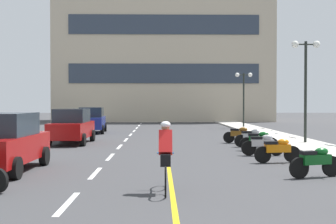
{
  "coord_description": "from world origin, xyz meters",
  "views": [
    {
      "loc": [
        -0.04,
        -3.28,
        2.13
      ],
      "look_at": [
        0.31,
        15.53,
        1.74
      ],
      "focal_mm": 46.9,
      "sensor_mm": 36.0,
      "label": 1
    }
  ],
  "objects_px": {
    "parked_car_far": "(92,120)",
    "motorcycle_6": "(259,140)",
    "motorcycle_7": "(252,137)",
    "motorcycle_5": "(263,144)",
    "parked_car_mid": "(72,126)",
    "motorcycle_3": "(316,161)",
    "motorcycle_4": "(278,150)",
    "cyclist_rider": "(166,155)",
    "street_lamp_mid": "(306,68)",
    "parked_car_near": "(4,142)",
    "motorcycle_8": "(240,134)",
    "street_lamp_far": "(244,87)"
  },
  "relations": [
    {
      "from": "motorcycle_6",
      "to": "motorcycle_7",
      "type": "xyz_separation_m",
      "value": [
        0.03,
        1.78,
        0.0
      ]
    },
    {
      "from": "motorcycle_3",
      "to": "motorcycle_5",
      "type": "bearing_deg",
      "value": 93.28
    },
    {
      "from": "parked_car_mid",
      "to": "cyclist_rider",
      "type": "xyz_separation_m",
      "value": [
        4.75,
        -12.61,
        -0.03
      ]
    },
    {
      "from": "motorcycle_7",
      "to": "parked_car_near",
      "type": "bearing_deg",
      "value": -141.03
    },
    {
      "from": "street_lamp_mid",
      "to": "motorcycle_3",
      "type": "height_order",
      "value": "street_lamp_mid"
    },
    {
      "from": "parked_car_far",
      "to": "motorcycle_7",
      "type": "relative_size",
      "value": 2.53
    },
    {
      "from": "parked_car_near",
      "to": "motorcycle_8",
      "type": "bearing_deg",
      "value": 46.09
    },
    {
      "from": "parked_car_near",
      "to": "motorcycle_5",
      "type": "bearing_deg",
      "value": 23.76
    },
    {
      "from": "street_lamp_mid",
      "to": "motorcycle_7",
      "type": "bearing_deg",
      "value": -159.96
    },
    {
      "from": "motorcycle_4",
      "to": "motorcycle_3",
      "type": "bearing_deg",
      "value": -85.21
    },
    {
      "from": "parked_car_mid",
      "to": "motorcycle_4",
      "type": "relative_size",
      "value": 2.49
    },
    {
      "from": "motorcycle_6",
      "to": "parked_car_near",
      "type": "bearing_deg",
      "value": -148.23
    },
    {
      "from": "parked_car_mid",
      "to": "cyclist_rider",
      "type": "relative_size",
      "value": 2.38
    },
    {
      "from": "parked_car_near",
      "to": "parked_car_far",
      "type": "distance_m",
      "value": 17.65
    },
    {
      "from": "street_lamp_far",
      "to": "cyclist_rider",
      "type": "xyz_separation_m",
      "value": [
        -6.97,
        -26.62,
        -2.63
      ]
    },
    {
      "from": "cyclist_rider",
      "to": "street_lamp_mid",
      "type": "bearing_deg",
      "value": 58.3
    },
    {
      "from": "street_lamp_far",
      "to": "motorcycle_7",
      "type": "relative_size",
      "value": 2.69
    },
    {
      "from": "motorcycle_3",
      "to": "motorcycle_4",
      "type": "distance_m",
      "value": 3.09
    },
    {
      "from": "street_lamp_far",
      "to": "motorcycle_4",
      "type": "distance_m",
      "value": 21.96
    },
    {
      "from": "motorcycle_7",
      "to": "motorcycle_5",
      "type": "bearing_deg",
      "value": -94.75
    },
    {
      "from": "parked_car_near",
      "to": "parked_car_mid",
      "type": "xyz_separation_m",
      "value": [
        0.21,
        9.39,
        0.0
      ]
    },
    {
      "from": "parked_car_near",
      "to": "motorcycle_7",
      "type": "distance_m",
      "value": 11.94
    },
    {
      "from": "motorcycle_8",
      "to": "motorcycle_6",
      "type": "bearing_deg",
      "value": -86.74
    },
    {
      "from": "motorcycle_6",
      "to": "motorcycle_3",
      "type": "bearing_deg",
      "value": -89.71
    },
    {
      "from": "street_lamp_mid",
      "to": "parked_car_mid",
      "type": "xyz_separation_m",
      "value": [
        -12.04,
        0.8,
        -2.99
      ]
    },
    {
      "from": "motorcycle_7",
      "to": "motorcycle_6",
      "type": "bearing_deg",
      "value": -91.04
    },
    {
      "from": "street_lamp_mid",
      "to": "motorcycle_4",
      "type": "xyz_separation_m",
      "value": [
        -3.23,
        -6.75,
        -3.43
      ]
    },
    {
      "from": "motorcycle_7",
      "to": "cyclist_rider",
      "type": "bearing_deg",
      "value": -111.92
    },
    {
      "from": "motorcycle_8",
      "to": "parked_car_far",
      "type": "bearing_deg",
      "value": 137.66
    },
    {
      "from": "motorcycle_3",
      "to": "motorcycle_6",
      "type": "height_order",
      "value": "same"
    },
    {
      "from": "motorcycle_8",
      "to": "parked_car_near",
      "type": "bearing_deg",
      "value": -133.91
    },
    {
      "from": "parked_car_near",
      "to": "parked_car_mid",
      "type": "bearing_deg",
      "value": 88.72
    },
    {
      "from": "motorcycle_3",
      "to": "motorcycle_6",
      "type": "distance_m",
      "value": 6.97
    },
    {
      "from": "parked_car_near",
      "to": "motorcycle_6",
      "type": "bearing_deg",
      "value": 31.77
    },
    {
      "from": "motorcycle_3",
      "to": "cyclist_rider",
      "type": "height_order",
      "value": "cyclist_rider"
    },
    {
      "from": "parked_car_far",
      "to": "motorcycle_6",
      "type": "distance_m",
      "value": 15.12
    },
    {
      "from": "parked_car_near",
      "to": "motorcycle_8",
      "type": "distance_m",
      "value": 13.03
    },
    {
      "from": "street_lamp_mid",
      "to": "motorcycle_8",
      "type": "distance_m",
      "value": 4.77
    },
    {
      "from": "cyclist_rider",
      "to": "parked_car_mid",
      "type": "bearing_deg",
      "value": 110.63
    },
    {
      "from": "motorcycle_4",
      "to": "parked_car_far",
      "type": "bearing_deg",
      "value": 119.79
    },
    {
      "from": "parked_car_far",
      "to": "motorcycle_7",
      "type": "bearing_deg",
      "value": -47.46
    },
    {
      "from": "parked_car_mid",
      "to": "motorcycle_4",
      "type": "xyz_separation_m",
      "value": [
        8.81,
        -7.55,
        -0.44
      ]
    },
    {
      "from": "street_lamp_mid",
      "to": "parked_car_near",
      "type": "xyz_separation_m",
      "value": [
        -12.25,
        -8.59,
        -2.99
      ]
    },
    {
      "from": "motorcycle_4",
      "to": "motorcycle_8",
      "type": "height_order",
      "value": "same"
    },
    {
      "from": "parked_car_mid",
      "to": "motorcycle_3",
      "type": "height_order",
      "value": "parked_car_mid"
    },
    {
      "from": "street_lamp_far",
      "to": "parked_car_far",
      "type": "relative_size",
      "value": 1.06
    },
    {
      "from": "motorcycle_5",
      "to": "motorcycle_6",
      "type": "bearing_deg",
      "value": 81.57
    },
    {
      "from": "street_lamp_mid",
      "to": "motorcycle_7",
      "type": "height_order",
      "value": "street_lamp_mid"
    },
    {
      "from": "motorcycle_6",
      "to": "cyclist_rider",
      "type": "xyz_separation_m",
      "value": [
        -4.28,
        -8.95,
        0.41
      ]
    },
    {
      "from": "motorcycle_4",
      "to": "cyclist_rider",
      "type": "height_order",
      "value": "cyclist_rider"
    }
  ]
}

